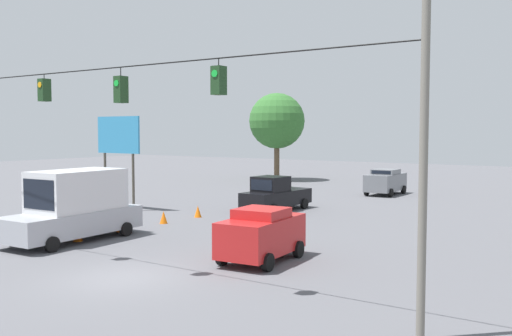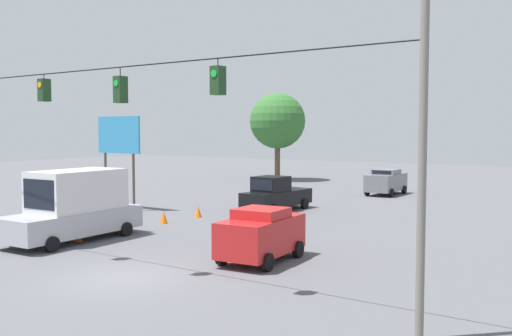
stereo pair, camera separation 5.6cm
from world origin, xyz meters
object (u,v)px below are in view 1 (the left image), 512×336
object	(u,v)px
traffic_cone_nearest	(78,234)
tree_horizon_left	(277,121)
overhead_signal_span	(122,135)
sedan_grey_withflow_deep	(385,181)
box_truck_silver_parked_shoulder	(75,206)
traffic_cone_second	(120,225)
sedan_red_crossing_near	(262,234)
roadside_billboard	(118,142)
pickup_truck_black_withflow_far	(275,195)
traffic_cone_third	(164,217)
traffic_cone_fourth	(198,211)

from	to	relation	value
traffic_cone_nearest	tree_horizon_left	size ratio (longest dim) A/B	0.08
overhead_signal_span	sedan_grey_withflow_deep	xyz separation A→B (m)	(2.11, -28.27, -3.70)
box_truck_silver_parked_shoulder	traffic_cone_second	size ratio (longest dim) A/B	9.83
sedan_red_crossing_near	roadside_billboard	bearing A→B (deg)	-24.07
pickup_truck_black_withflow_far	traffic_cone_second	world-z (taller)	pickup_truck_black_withflow_far
box_truck_silver_parked_shoulder	traffic_cone_third	size ratio (longest dim) A/B	9.83
roadside_billboard	traffic_cone_fourth	bearing A→B (deg)	-177.79
tree_horizon_left	traffic_cone_third	bearing A→B (deg)	109.62
pickup_truck_black_withflow_far	sedan_red_crossing_near	bearing A→B (deg)	120.24
traffic_cone_second	roadside_billboard	distance (m)	8.94
box_truck_silver_parked_shoulder	traffic_cone_fourth	distance (m)	8.31
sedan_grey_withflow_deep	traffic_cone_second	size ratio (longest dim) A/B	6.44
overhead_signal_span	traffic_cone_third	xyz separation A→B (m)	(6.61, -8.85, -4.38)
sedan_grey_withflow_deep	traffic_cone_third	size ratio (longest dim) A/B	6.44
traffic_cone_fourth	roadside_billboard	world-z (taller)	roadside_billboard
roadside_billboard	traffic_cone_third	bearing A→B (deg)	157.97
traffic_cone_fourth	roadside_billboard	bearing A→B (deg)	2.21
sedan_red_crossing_near	roadside_billboard	size ratio (longest dim) A/B	0.70
sedan_grey_withflow_deep	sedan_red_crossing_near	xyz separation A→B (m)	(-4.52, 23.70, 0.02)
sedan_grey_withflow_deep	roadside_billboard	bearing A→B (deg)	58.17
traffic_cone_nearest	traffic_cone_third	world-z (taller)	same
pickup_truck_black_withflow_far	tree_horizon_left	size ratio (longest dim) A/B	0.60
traffic_cone_nearest	pickup_truck_black_withflow_far	bearing A→B (deg)	-98.92
pickup_truck_black_withflow_far	tree_horizon_left	distance (m)	21.96
traffic_cone_nearest	roadside_billboard	distance (m)	10.91
overhead_signal_span	roadside_billboard	xyz separation A→B (m)	(12.65, -11.29, -0.56)
box_truck_silver_parked_shoulder	overhead_signal_span	bearing A→B (deg)	153.60
sedan_red_crossing_near	traffic_cone_fourth	distance (m)	11.36
tree_horizon_left	traffic_cone_fourth	bearing A→B (deg)	111.88
traffic_cone_nearest	sedan_red_crossing_near	bearing A→B (deg)	-171.31
sedan_grey_withflow_deep	box_truck_silver_parked_shoulder	distance (m)	25.38
pickup_truck_black_withflow_far	box_truck_silver_parked_shoulder	xyz separation A→B (m)	(2.30, 12.87, 0.55)
roadside_billboard	tree_horizon_left	size ratio (longest dim) A/B	0.67
box_truck_silver_parked_shoulder	tree_horizon_left	bearing A→B (deg)	-73.77
pickup_truck_black_withflow_far	traffic_cone_fourth	xyz separation A→B (m)	(2.17, 4.65, -0.65)
sedan_red_crossing_near	traffic_cone_third	size ratio (longest dim) A/B	6.09
box_truck_silver_parked_shoulder	tree_horizon_left	world-z (taller)	tree_horizon_left
box_truck_silver_parked_shoulder	roadside_billboard	distance (m)	10.32
sedan_grey_withflow_deep	traffic_cone_nearest	xyz separation A→B (m)	(4.29, 25.05, -0.68)
traffic_cone_nearest	roadside_billboard	bearing A→B (deg)	-52.26
traffic_cone_nearest	traffic_cone_second	distance (m)	2.67
box_truck_silver_parked_shoulder	tree_horizon_left	xyz separation A→B (m)	(9.04, -31.05, 4.27)
traffic_cone_third	roadside_billboard	bearing A→B (deg)	-22.03
sedan_grey_withflow_deep	traffic_cone_fourth	bearing A→B (deg)	75.20
traffic_cone_second	traffic_cone_third	world-z (taller)	same
box_truck_silver_parked_shoulder	traffic_cone_fourth	xyz separation A→B (m)	(-0.13, -8.22, -1.19)
sedan_red_crossing_near	traffic_cone_second	distance (m)	9.19
traffic_cone_second	pickup_truck_black_withflow_far	bearing A→B (deg)	-102.53
box_truck_silver_parked_shoulder	traffic_cone_second	bearing A→B (deg)	-90.27
traffic_cone_fourth	sedan_grey_withflow_deep	bearing A→B (deg)	-104.80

